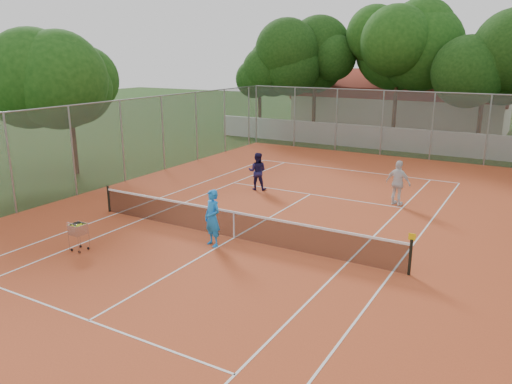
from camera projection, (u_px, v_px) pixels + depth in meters
The scene contains 12 objects.
ground at pixel (234, 238), 17.15m from camera, with size 120.00×120.00×0.00m, color #17320D.
court_pad at pixel (234, 238), 17.15m from camera, with size 18.00×34.00×0.02m, color #B74923.
court_lines at pixel (234, 238), 17.15m from camera, with size 10.98×23.78×0.01m, color white.
tennis_net at pixel (234, 224), 17.02m from camera, with size 11.88×0.10×0.98m, color black.
perimeter_fence at pixel (233, 182), 16.62m from camera, with size 18.00×34.00×4.00m, color slate.
boundary_wall at pixel (390, 139), 32.78m from camera, with size 26.00×0.30×1.50m, color silver.
clubhouse at pixel (400, 103), 41.70m from camera, with size 16.40×9.00×4.40m, color beige.
tropical_trees at pixel (406, 71), 34.15m from camera, with size 29.00×19.00×10.00m, color black.
player_near at pixel (212, 218), 16.24m from camera, with size 0.69×0.45×1.89m, color #1B83E9.
player_far_left at pixel (257, 171), 23.05m from camera, with size 0.85×0.66×1.75m, color #1A1643.
player_far_right at pixel (398, 183), 20.67m from camera, with size 1.11×0.46×1.89m, color silver.
ball_hopper at pixel (79, 236), 15.90m from camera, with size 0.47×0.47×0.99m, color #ACACB3.
Camera 1 is at (8.75, -13.54, 6.11)m, focal length 35.00 mm.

